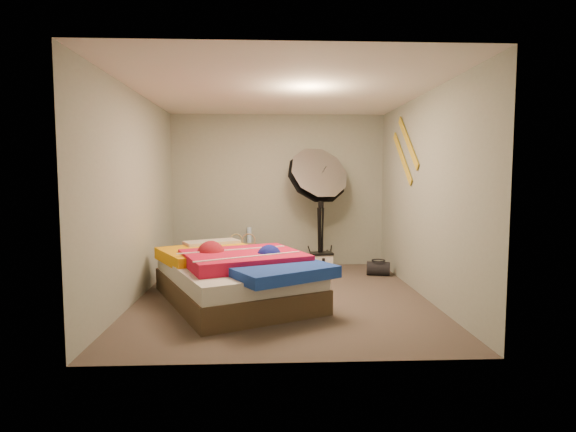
{
  "coord_description": "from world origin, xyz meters",
  "views": [
    {
      "loc": [
        -0.17,
        -5.46,
        1.48
      ],
      "look_at": [
        0.1,
        0.6,
        0.95
      ],
      "focal_mm": 28.0,
      "sensor_mm": 36.0,
      "label": 1
    }
  ],
  "objects": [
    {
      "name": "wall_back",
      "position": [
        0.0,
        2.0,
        1.25
      ],
      "size": [
        3.5,
        0.0,
        3.5
      ],
      "primitive_type": "plane",
      "rotation": [
        1.57,
        0.0,
        0.0
      ],
      "color": "gray",
      "rests_on": "floor"
    },
    {
      "name": "wall_left",
      "position": [
        -1.75,
        0.0,
        1.25
      ],
      "size": [
        0.0,
        4.0,
        4.0
      ],
      "primitive_type": "plane",
      "rotation": [
        1.57,
        0.0,
        1.57
      ],
      "color": "gray",
      "rests_on": "floor"
    },
    {
      "name": "wall_stripe_upper",
      "position": [
        1.73,
        0.6,
        1.95
      ],
      "size": [
        0.02,
        0.91,
        0.78
      ],
      "primitive_type": "cube",
      "rotation": [
        0.7,
        0.0,
        0.0
      ],
      "color": "gold",
      "rests_on": "wall_right"
    },
    {
      "name": "camera_case",
      "position": [
        0.64,
        1.28,
        0.15
      ],
      "size": [
        0.33,
        0.25,
        0.3
      ],
      "primitive_type": "cube",
      "rotation": [
        0.0,
        0.0,
        0.13
      ],
      "color": "white",
      "rests_on": "floor"
    },
    {
      "name": "wall_right",
      "position": [
        1.75,
        0.0,
        1.25
      ],
      "size": [
        0.0,
        4.0,
        4.0
      ],
      "primitive_type": "plane",
      "rotation": [
        1.57,
        0.0,
        -1.57
      ],
      "color": "gray",
      "rests_on": "floor"
    },
    {
      "name": "duffel_bag",
      "position": [
        1.48,
        1.13,
        0.1
      ],
      "size": [
        0.38,
        0.28,
        0.21
      ],
      "primitive_type": "cylinder",
      "rotation": [
        0.0,
        1.57,
        -0.24
      ],
      "color": "black",
      "rests_on": "floor"
    },
    {
      "name": "tote_bag",
      "position": [
        -0.58,
        1.6,
        0.22
      ],
      "size": [
        0.45,
        0.23,
        0.45
      ],
      "primitive_type": "cube",
      "rotation": [
        -0.14,
        0.0,
        0.1
      ],
      "color": "#9C895E",
      "rests_on": "floor"
    },
    {
      "name": "camera_tripod",
      "position": [
        0.62,
        1.31,
        0.64
      ],
      "size": [
        0.06,
        0.06,
        1.12
      ],
      "color": "black",
      "rests_on": "floor"
    },
    {
      "name": "wrapping_roll",
      "position": [
        -0.48,
        1.9,
        0.32
      ],
      "size": [
        0.08,
        0.19,
        0.65
      ],
      "primitive_type": "cylinder",
      "rotation": [
        -0.17,
        0.0,
        0.02
      ],
      "color": "#5E9BDC",
      "rests_on": "floor"
    },
    {
      "name": "bed",
      "position": [
        -0.56,
        -0.15,
        0.31
      ],
      "size": [
        2.27,
        2.49,
        0.61
      ],
      "color": "#4B3926",
      "rests_on": "floor"
    },
    {
      "name": "ceiling",
      "position": [
        0.0,
        0.0,
        2.5
      ],
      "size": [
        4.0,
        4.0,
        0.0
      ],
      "primitive_type": "plane",
      "rotation": [
        3.14,
        0.0,
        0.0
      ],
      "color": "silver",
      "rests_on": "wall_back"
    },
    {
      "name": "wall_front",
      "position": [
        0.0,
        -2.0,
        1.25
      ],
      "size": [
        3.5,
        0.0,
        3.5
      ],
      "primitive_type": "plane",
      "rotation": [
        -1.57,
        0.0,
        0.0
      ],
      "color": "gray",
      "rests_on": "floor"
    },
    {
      "name": "floor",
      "position": [
        0.0,
        0.0,
        0.0
      ],
      "size": [
        4.0,
        4.0,
        0.0
      ],
      "primitive_type": "plane",
      "color": "brown",
      "rests_on": "ground"
    },
    {
      "name": "wall_stripe_lower",
      "position": [
        1.73,
        0.85,
        1.75
      ],
      "size": [
        0.02,
        0.91,
        0.78
      ],
      "primitive_type": "cube",
      "rotation": [
        0.7,
        0.0,
        0.0
      ],
      "color": "gold",
      "rests_on": "wall_right"
    },
    {
      "name": "photo_umbrella",
      "position": [
        0.59,
        1.62,
        1.47
      ],
      "size": [
        1.1,
        0.92,
        2.05
      ],
      "color": "black",
      "rests_on": "floor"
    }
  ]
}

